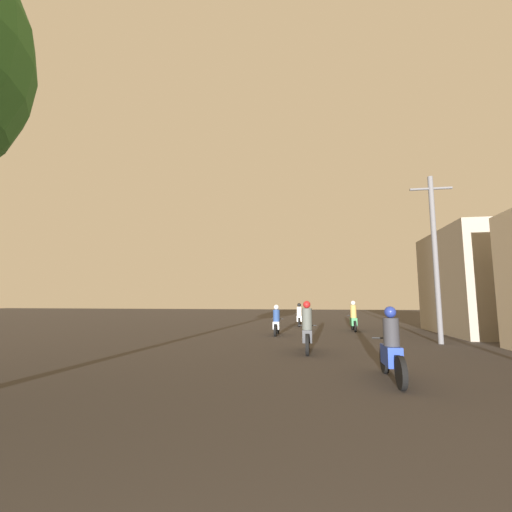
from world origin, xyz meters
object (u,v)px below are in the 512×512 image
Objects in this scene: utility_pole_far at (435,254)px; motorcycle_green at (353,319)px; motorcycle_silver at (277,323)px; building_right_far at (487,282)px; motorcycle_white at (299,317)px; motorcycle_blue at (391,350)px; motorcycle_black at (307,331)px.

motorcycle_green is at bearing 117.43° from utility_pole_far.
utility_pole_far reaches higher than motorcycle_silver.
utility_pole_far reaches higher than building_right_far.
motorcycle_silver is at bearing -104.70° from motorcycle_white.
motorcycle_blue is at bearing -87.02° from motorcycle_white.
motorcycle_black is at bearing 121.51° from motorcycle_blue.
motorcycle_black reaches higher than motorcycle_white.
motorcycle_silver is 1.01× the size of motorcycle_green.
motorcycle_black is 11.34m from building_right_far.
motorcycle_blue is at bearing -122.91° from building_right_far.
utility_pole_far reaches higher than motorcycle_green.
motorcycle_green is at bearing 92.47° from motorcycle_blue.
motorcycle_white is (0.87, 5.96, 0.00)m from motorcycle_silver.
utility_pole_far is at bearing 69.31° from motorcycle_blue.
utility_pole_far is (4.99, 2.92, 2.81)m from motorcycle_black.
motorcycle_white is at bearing 156.17° from building_right_far.
motorcycle_black is 8.32m from motorcycle_green.
motorcycle_green is 4.38m from motorcycle_white.
motorcycle_silver is at bearing 115.30° from motorcycle_black.
utility_pole_far reaches higher than motorcycle_white.
motorcycle_blue is at bearing -101.38° from motorcycle_green.
utility_pole_far is at bearing -22.40° from motorcycle_silver.
motorcycle_silver is 6.02m from motorcycle_white.
motorcycle_blue is 1.04× the size of motorcycle_white.
building_right_far is at bearing 47.96° from motorcycle_black.
motorcycle_white is at bearing 104.68° from motorcycle_blue.
motorcycle_silver is 10.56m from building_right_far.
motorcycle_black is at bearing -93.05° from motorcycle_white.
building_right_far is at bearing 7.05° from motorcycle_silver.
building_right_far is (10.21, 1.83, 1.96)m from motorcycle_silver.
motorcycle_green is (3.89, 2.78, 0.05)m from motorcycle_silver.
building_right_far is (6.91, 10.67, 1.93)m from motorcycle_blue.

